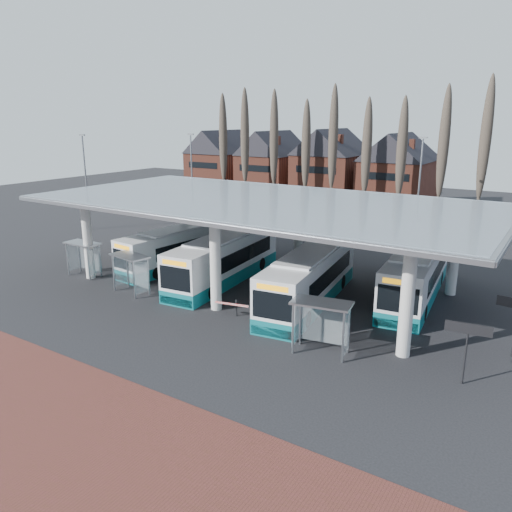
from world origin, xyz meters
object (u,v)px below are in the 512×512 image
Objects in this scene: shelter_1 at (132,265)px; bus_1 at (225,259)px; bus_0 at (181,247)px; bus_2 at (310,278)px; shelter_2 at (322,315)px; shelter_0 at (85,251)px; bus_3 at (416,274)px.

bus_1 is at bearing 65.54° from shelter_1.
bus_2 reaches higher than bus_0.
bus_2 reaches higher than shelter_1.
bus_0 is 3.62× the size of shelter_2.
shelter_0 is at bearing -121.26° from bus_0.
bus_2 is 17.76m from shelter_0.
bus_1 is at bearing -169.23° from bus_3.
bus_3 is 11.13m from shelter_2.
bus_0 is 7.06m from shelter_1.
bus_3 is 4.44× the size of shelter_0.
shelter_1 is (5.99, -0.82, 0.07)m from shelter_0.
bus_1 reaches higher than shelter_2.
shelter_2 is (3.84, -6.26, 0.42)m from bus_2.
bus_3 is 19.47m from shelter_1.
shelter_0 is (-4.45, -6.06, 0.39)m from bus_0.
bus_3 is at bearing 39.20° from shelter_1.
bus_1 is at bearing -7.40° from bus_0.
bus_0 is at bearing 144.01° from shelter_2.
shelter_2 reaches higher than shelter_0.
bus_3 is (5.64, 4.72, -0.02)m from bus_2.
bus_0 is 0.93× the size of bus_3.
shelter_1 is at bearing -8.13° from shelter_0.
bus_3 is (13.08, 3.93, -0.01)m from bus_1.
bus_2 is (7.44, -0.79, 0.00)m from bus_1.
shelter_0 is at bearing -159.32° from bus_1.
shelter_1 is at bearing -164.30° from bus_2.
bus_0 is 0.92× the size of bus_2.
bus_0 is 0.93× the size of bus_1.
bus_2 is at bearing -3.72° from bus_0.
bus_2 is at bearing -146.02° from bus_3.
bus_2 is 4.50× the size of shelter_0.
bus_3 reaches higher than bus_0.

